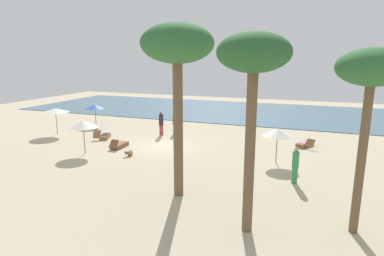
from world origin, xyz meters
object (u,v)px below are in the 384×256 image
palm_0 (253,62)px  dog (130,153)px  lounger_2 (104,136)px  umbrella_1 (95,107)px  palm_3 (372,74)px  umbrella_3 (83,124)px  person_2 (295,165)px  umbrella_0 (278,132)px  palm_1 (177,49)px  lounger_1 (119,145)px  lounger_0 (305,144)px  person_1 (161,123)px  umbrella_2 (55,110)px  person_0 (175,123)px

palm_0 → dog: size_ratio=8.71×
palm_0 → lounger_2: bearing=143.6°
umbrella_1 → palm_3: size_ratio=0.30×
dog → umbrella_1: bearing=138.3°
umbrella_3 → person_2: bearing=-2.1°
umbrella_0 → palm_1: 8.66m
umbrella_0 → lounger_1: umbrella_0 is taller
lounger_2 → lounger_0: bearing=11.5°
lounger_0 → palm_3: 12.89m
palm_1 → palm_3: palm_1 is taller
person_2 → palm_1: size_ratio=0.24×
umbrella_3 → person_1: 6.95m
lounger_0 → palm_1: (-5.30, -10.74, 6.39)m
lounger_0 → person_1: 11.21m
umbrella_1 → umbrella_3: umbrella_3 is taller
umbrella_2 → palm_0: palm_0 is taller
person_0 → lounger_0: bearing=-2.4°
palm_3 → palm_0: bearing=-161.1°
umbrella_0 → umbrella_3: (-12.10, -2.44, 0.08)m
umbrella_0 → lounger_2: 13.52m
umbrella_0 → person_0: umbrella_0 is taller
umbrella_1 → umbrella_3: bearing=-57.4°
person_1 → dog: 5.88m
lounger_1 → palm_0: size_ratio=0.24×
lounger_2 → person_2: size_ratio=0.93×
umbrella_2 → person_1: 8.77m
person_1 → person_2: 12.82m
umbrella_1 → palm_0: bearing=-38.8°
lounger_0 → palm_3: (1.91, -11.50, 5.51)m
umbrella_0 → lounger_2: (-13.33, 1.42, -1.73)m
lounger_1 → umbrella_0: bearing=2.4°
umbrella_3 → palm_3: (15.58, -4.60, 3.71)m
lounger_2 → umbrella_1: bearing=133.8°
lounger_2 → palm_1: palm_1 is taller
lounger_0 → lounger_1: (-12.34, -4.91, -0.01)m
umbrella_2 → lounger_2: (4.54, 0.17, -1.82)m
umbrella_2 → dog: 9.51m
umbrella_3 → lounger_2: umbrella_3 is taller
umbrella_1 → lounger_1: size_ratio=1.16×
umbrella_2 → palm_0: 20.52m
umbrella_2 → lounger_0: 19.80m
umbrella_2 → person_0: bearing=21.9°
umbrella_1 → palm_1: size_ratio=0.26×
umbrella_2 → lounger_1: size_ratio=1.28×
umbrella_2 → person_2: (19.09, -4.17, -1.05)m
dog → lounger_1: bearing=140.9°
person_1 → palm_1: size_ratio=0.25×
lounger_1 → person_2: size_ratio=0.90×
umbrella_0 → person_2: 3.31m
lounger_0 → lounger_1: 13.28m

